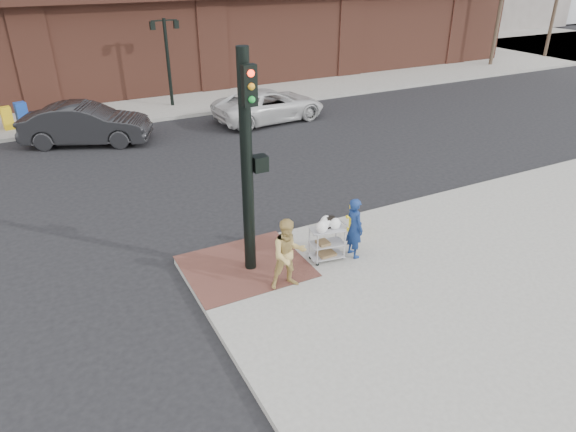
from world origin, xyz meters
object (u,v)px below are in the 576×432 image
lamp_post (167,53)px  woman_blue (355,228)px  sedan_dark (86,124)px  fire_hydrant (353,216)px  traffic_signal_pole (248,160)px  pedestrian_tan (289,254)px  minivan_white (270,105)px  utility_cart (327,241)px

lamp_post → woman_blue: lamp_post is taller
sedan_dark → fire_hydrant: sedan_dark is taller
sedan_dark → fire_hydrant: bearing=-132.7°
traffic_signal_pole → woman_blue: (2.41, -0.62, -1.92)m
pedestrian_tan → minivan_white: (5.37, 12.17, -0.26)m
sedan_dark → fire_hydrant: size_ratio=5.75×
pedestrian_tan → sedan_dark: bearing=109.3°
lamp_post → fire_hydrant: 14.94m
pedestrian_tan → lamp_post: bearing=91.3°
utility_cart → minivan_white: bearing=70.8°
traffic_signal_pole → woman_blue: bearing=-14.4°
sedan_dark → pedestrian_tan: bearing=-146.5°
pedestrian_tan → minivan_white: bearing=74.7°
woman_blue → sedan_dark: size_ratio=0.31×
fire_hydrant → pedestrian_tan: bearing=-150.9°
lamp_post → minivan_white: (3.31, -4.12, -1.91)m
pedestrian_tan → fire_hydrant: (2.68, 1.49, -0.39)m
traffic_signal_pole → sedan_dark: traffic_signal_pole is taller
lamp_post → minivan_white: size_ratio=0.79×
traffic_signal_pole → fire_hydrant: size_ratio=5.94×
lamp_post → woman_blue: bearing=-90.2°
utility_cart → sedan_dark: bearing=107.3°
traffic_signal_pole → minivan_white: bearing=62.5°
traffic_signal_pole → fire_hydrant: 3.85m
utility_cart → fire_hydrant: bearing=33.9°
sedan_dark → traffic_signal_pole: bearing=-147.5°
sedan_dark → minivan_white: size_ratio=0.95×
woman_blue → fire_hydrant: size_ratio=1.80×
traffic_signal_pole → pedestrian_tan: 2.18m
minivan_white → utility_cart: size_ratio=4.56×
sedan_dark → minivan_white: (7.77, -0.42, -0.09)m
traffic_signal_pole → pedestrian_tan: bearing=-68.5°
pedestrian_tan → fire_hydrant: 3.09m
pedestrian_tan → fire_hydrant: pedestrian_tan is taller
minivan_white → utility_cart: bearing=156.4°
utility_cart → fire_hydrant: (1.35, 0.91, -0.07)m
traffic_signal_pole → minivan_white: (5.79, 11.11, -2.13)m
minivan_white → fire_hydrant: bearing=161.5°
utility_cart → fire_hydrant: 1.63m
minivan_white → utility_cart: (-4.04, -11.58, -0.05)m
sedan_dark → utility_cart: sedan_dark is taller
fire_hydrant → utility_cart: bearing=-146.1°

